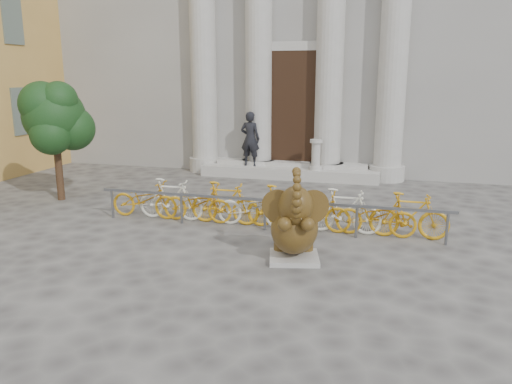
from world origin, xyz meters
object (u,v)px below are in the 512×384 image
(elephant_statue, at_px, (295,227))
(tree, at_px, (55,118))
(pedestrian, at_px, (250,139))
(bike_rack, at_px, (267,206))

(elephant_statue, relative_size, tree, 0.56)
(tree, distance_m, pedestrian, 6.33)
(bike_rack, height_order, tree, tree)
(elephant_statue, distance_m, tree, 7.91)
(bike_rack, bearing_deg, elephant_statue, -62.42)
(elephant_statue, height_order, bike_rack, elephant_statue)
(elephant_statue, distance_m, pedestrian, 8.20)
(elephant_statue, xyz_separation_m, bike_rack, (-1.01, 1.94, -0.17))
(elephant_statue, relative_size, pedestrian, 0.99)
(bike_rack, height_order, pedestrian, pedestrian)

